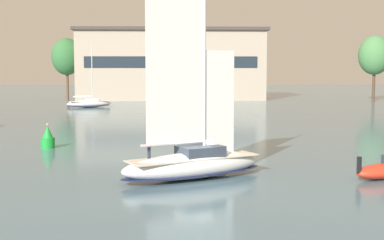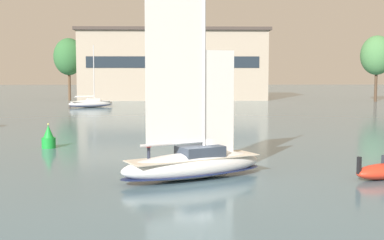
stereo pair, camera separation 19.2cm
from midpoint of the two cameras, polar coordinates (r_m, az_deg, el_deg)
The scene contains 9 objects.
ground_plane at distance 35.34m, azimuth 0.30°, elevation -6.23°, with size 400.00×400.00×0.00m, color slate.
waterfront_building at distance 125.26m, azimuth -1.98°, elevation 5.98°, with size 43.47×15.85×16.26m.
tree_shore_left at distance 122.37m, azimuth 19.15°, elevation 6.53°, with size 6.91×6.91×14.23m.
tree_shore_center at distance 123.81m, azimuth -12.96°, elevation 6.58°, with size 6.77×6.77×13.94m.
tree_shore_right at distance 124.15m, azimuth 5.95°, elevation 6.57°, with size 6.59×6.59×13.57m.
sailboat_main at distance 35.14m, azimuth 0.32°, elevation -4.45°, with size 10.43×7.35×14.12m.
sailboat_moored_mid_channel at distance 100.47m, azimuth -10.67°, elevation 1.78°, with size 8.56×5.52×11.46m.
motor_tender at distance 37.18m, azimuth 19.76°, elevation -5.16°, with size 4.50×3.23×1.61m.
channel_buoy at distance 50.13m, azimuth -14.95°, elevation -1.88°, with size 1.25×1.25×2.24m.
Camera 2 is at (-1.09, -34.58, 7.21)m, focal length 50.00 mm.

